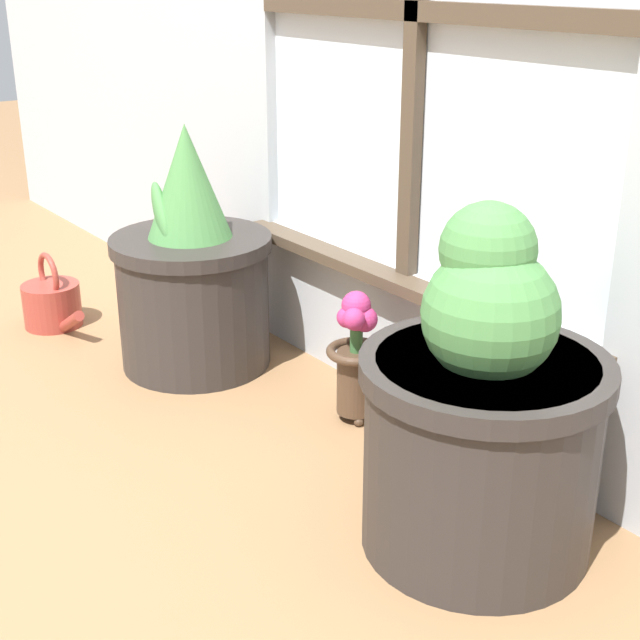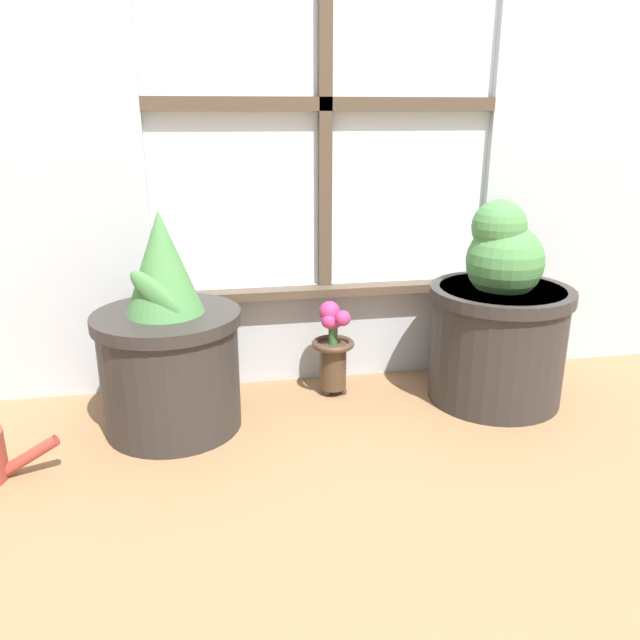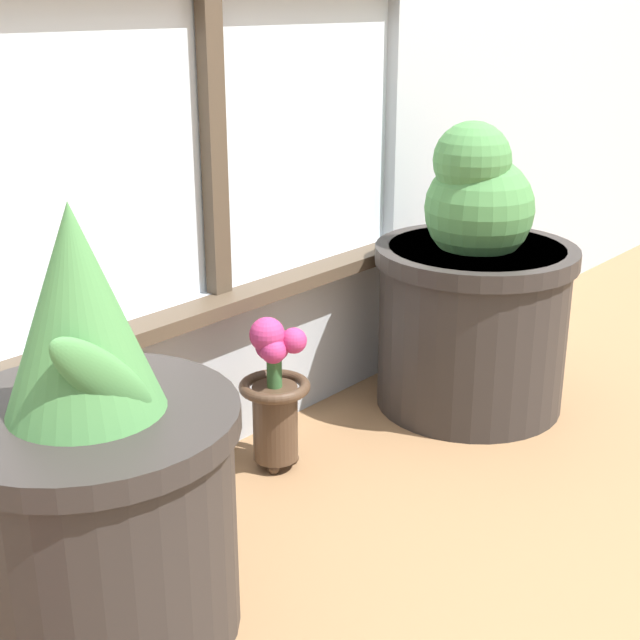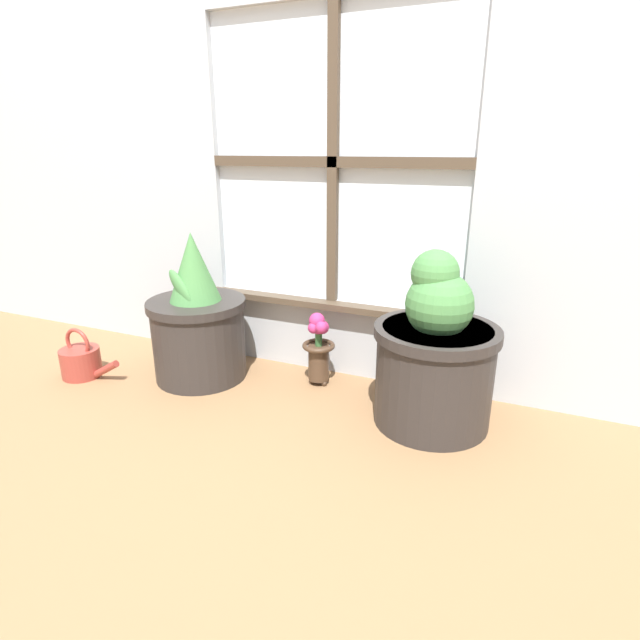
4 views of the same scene
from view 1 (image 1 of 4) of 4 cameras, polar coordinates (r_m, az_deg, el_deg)
The scene contains 5 objects.
ground_plane at distance 1.65m, azimuth -9.11°, elevation -10.28°, with size 10.00×10.00×0.00m, color olive.
potted_plant_left at distance 2.03m, azimuth -8.17°, elevation 2.89°, with size 0.36×0.36×0.55m.
potted_plant_right at distance 1.39m, azimuth 10.33°, elevation -6.13°, with size 0.38×0.38×0.56m.
flower_vase at distance 1.77m, azimuth 2.39°, elevation -2.11°, with size 0.12×0.12×0.27m.
watering_can at distance 2.38m, azimuth -16.75°, elevation 1.04°, with size 0.26×0.15×0.20m.
Camera 1 is at (1.26, -0.62, 0.87)m, focal length 50.00 mm.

